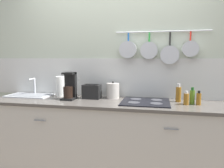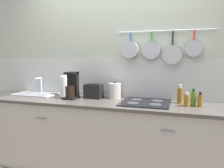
# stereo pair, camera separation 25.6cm
# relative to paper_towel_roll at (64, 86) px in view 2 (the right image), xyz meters

# --- Properties ---
(wall_back) EXTENTS (7.20, 0.16, 2.60)m
(wall_back) POSITION_rel_paper_towel_roll_xyz_m (0.71, 0.16, 0.25)
(wall_back) COLOR #B2BCA8
(wall_back) RESTS_ON ground_plane
(cabinet_base) EXTENTS (2.88, 0.63, 0.85)m
(cabinet_base) POSITION_rel_paper_towel_roll_xyz_m (0.71, -0.20, -0.60)
(cabinet_base) COLOR #B7B2A8
(cabinet_base) RESTS_ON ground_plane
(countertop) EXTENTS (2.92, 0.65, 0.03)m
(countertop) POSITION_rel_paper_towel_roll_xyz_m (0.71, -0.20, -0.15)
(countertop) COLOR #4C4742
(countertop) RESTS_ON cabinet_base
(sink_basin) EXTENTS (0.59, 0.35, 0.23)m
(sink_basin) POSITION_rel_paper_towel_roll_xyz_m (-0.42, -0.06, -0.12)
(sink_basin) COLOR #B7BABF
(sink_basin) RESTS_ON countertop
(paper_towel_roll) EXTENTS (0.11, 0.11, 0.27)m
(paper_towel_roll) POSITION_rel_paper_towel_roll_xyz_m (0.00, 0.00, 0.00)
(paper_towel_roll) COLOR white
(paper_towel_roll) RESTS_ON countertop
(coffee_maker) EXTENTS (0.16, 0.19, 0.34)m
(coffee_maker) POSITION_rel_paper_towel_roll_xyz_m (0.20, -0.17, 0.01)
(coffee_maker) COLOR black
(coffee_maker) RESTS_ON countertop
(toaster) EXTENTS (0.24, 0.16, 0.18)m
(toaster) POSITION_rel_paper_towel_roll_xyz_m (0.46, -0.06, -0.04)
(toaster) COLOR black
(toaster) RESTS_ON countertop
(kettle) EXTENTS (0.16, 0.16, 0.22)m
(kettle) POSITION_rel_paper_towel_roll_xyz_m (0.72, 0.01, -0.04)
(kettle) COLOR beige
(kettle) RESTS_ON countertop
(cooktop) EXTENTS (0.55, 0.53, 0.01)m
(cooktop) POSITION_rel_paper_towel_roll_xyz_m (1.15, -0.16, -0.13)
(cooktop) COLOR black
(cooktop) RESTS_ON countertop
(bottle_dish_soap) EXTENTS (0.06, 0.06, 0.22)m
(bottle_dish_soap) POSITION_rel_paper_towel_roll_xyz_m (1.52, -0.05, -0.04)
(bottle_dish_soap) COLOR #8C5919
(bottle_dish_soap) RESTS_ON countertop
(bottle_olive_oil) EXTENTS (0.06, 0.06, 0.15)m
(bottle_olive_oil) POSITION_rel_paper_towel_roll_xyz_m (1.59, -0.21, -0.07)
(bottle_olive_oil) COLOR #8C5919
(bottle_olive_oil) RESTS_ON countertop
(bottle_cooking_wine) EXTENTS (0.06, 0.06, 0.19)m
(bottle_cooking_wine) POSITION_rel_paper_towel_roll_xyz_m (1.66, -0.16, -0.05)
(bottle_cooking_wine) COLOR #4C721E
(bottle_cooking_wine) RESTS_ON countertop
(bottle_vinegar) EXTENTS (0.05, 0.05, 0.16)m
(bottle_vinegar) POSITION_rel_paper_towel_roll_xyz_m (1.73, -0.18, -0.06)
(bottle_vinegar) COLOR #8C5919
(bottle_vinegar) RESTS_ON countertop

